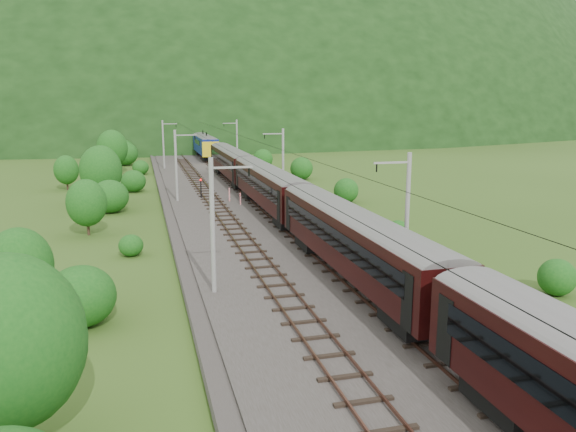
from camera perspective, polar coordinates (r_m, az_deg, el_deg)
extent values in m
plane|color=#324D18|center=(35.36, 2.62, -7.29)|extent=(600.00, 600.00, 0.00)
cube|color=#38332D|center=(44.55, -1.23, -3.08)|extent=(14.00, 220.00, 0.30)
cube|color=brown|center=(43.86, -5.20, -2.89)|extent=(0.08, 220.00, 0.15)
cube|color=brown|center=(44.11, -3.36, -2.78)|extent=(0.08, 220.00, 0.15)
cube|color=black|center=(44.01, -4.27, -3.01)|extent=(2.40, 220.00, 0.12)
cube|color=brown|center=(44.87, 0.86, -2.51)|extent=(0.08, 220.00, 0.15)
cube|color=brown|center=(45.27, 2.61, -2.40)|extent=(0.08, 220.00, 0.15)
cube|color=black|center=(45.10, 1.74, -2.62)|extent=(2.40, 220.00, 0.12)
cylinder|color=gray|center=(32.91, -7.67, -1.04)|extent=(0.28, 0.28, 8.00)
cube|color=gray|center=(32.51, -5.73, 4.93)|extent=(2.40, 0.12, 0.12)
cylinder|color=black|center=(32.72, -3.99, 4.48)|extent=(0.10, 0.10, 0.50)
cylinder|color=gray|center=(64.41, -11.30, 5.03)|extent=(0.28, 0.28, 8.00)
cube|color=gray|center=(64.20, -10.34, 8.09)|extent=(2.40, 0.12, 0.12)
cylinder|color=black|center=(64.31, -9.44, 7.86)|extent=(0.10, 0.10, 0.50)
cylinder|color=gray|center=(96.23, -12.55, 7.09)|extent=(0.28, 0.28, 8.00)
cube|color=gray|center=(96.10, -11.92, 9.15)|extent=(2.40, 0.12, 0.12)
cylinder|color=black|center=(96.17, -11.31, 8.99)|extent=(0.10, 0.10, 0.50)
cylinder|color=gray|center=(128.15, -13.18, 8.13)|extent=(0.28, 0.28, 8.00)
cube|color=gray|center=(128.05, -12.71, 9.67)|extent=(2.40, 0.12, 0.12)
cylinder|color=black|center=(128.10, -12.25, 9.56)|extent=(0.10, 0.10, 0.50)
cylinder|color=gray|center=(160.10, -13.56, 8.75)|extent=(0.28, 0.28, 8.00)
cube|color=gray|center=(160.01, -13.18, 9.99)|extent=(2.40, 0.12, 0.12)
cylinder|color=black|center=(160.06, -12.82, 9.90)|extent=(0.10, 0.10, 0.50)
cylinder|color=gray|center=(36.52, 12.00, 0.07)|extent=(0.28, 0.28, 8.00)
cube|color=gray|center=(35.48, 10.50, 5.36)|extent=(2.40, 0.12, 0.12)
cylinder|color=black|center=(35.10, 8.99, 4.85)|extent=(0.10, 0.10, 0.50)
cylinder|color=gray|center=(66.32, -0.51, 5.44)|extent=(0.28, 0.28, 8.00)
cube|color=gray|center=(65.75, -1.54, 8.35)|extent=(2.40, 0.12, 0.12)
cylinder|color=black|center=(65.55, -2.39, 8.07)|extent=(0.10, 0.10, 0.50)
cylinder|color=gray|center=(97.53, -5.20, 7.38)|extent=(0.28, 0.28, 8.00)
cube|color=gray|center=(97.14, -5.94, 9.36)|extent=(2.40, 0.12, 0.12)
cylinder|color=black|center=(97.00, -6.53, 9.16)|extent=(0.10, 0.10, 0.50)
cylinder|color=gray|center=(129.12, -7.62, 8.36)|extent=(0.28, 0.28, 8.00)
cube|color=gray|center=(128.83, -8.20, 9.85)|extent=(2.40, 0.12, 0.12)
cylinder|color=black|center=(128.73, -8.64, 9.70)|extent=(0.10, 0.10, 0.50)
cylinder|color=gray|center=(160.88, -9.09, 8.94)|extent=(0.28, 0.28, 8.00)
cube|color=gray|center=(160.64, -9.56, 10.14)|extent=(2.40, 0.12, 0.12)
cylinder|color=black|center=(160.56, -9.92, 10.02)|extent=(0.10, 0.10, 0.50)
cylinder|color=black|center=(42.81, -4.41, 5.75)|extent=(0.03, 198.00, 0.03)
cylinder|color=black|center=(43.93, 1.79, 5.93)|extent=(0.03, 198.00, 0.03)
ellipsoid|color=black|center=(292.29, -12.98, 9.10)|extent=(504.00, 360.00, 244.00)
cube|color=black|center=(22.63, 21.79, -16.70)|extent=(2.26, 3.29, 0.92)
cube|color=black|center=(34.78, 6.71, -2.47)|extent=(2.98, 22.61, 3.08)
cylinder|color=slate|center=(34.47, 6.76, -0.23)|extent=(2.98, 22.50, 2.98)
cube|color=black|center=(34.17, 4.37, -2.03)|extent=(0.05, 19.90, 1.18)
cube|color=black|center=(35.26, 9.01, -1.72)|extent=(0.05, 19.90, 1.18)
cube|color=black|center=(28.52, 12.51, -10.10)|extent=(2.26, 3.29, 0.92)
cube|color=black|center=(42.50, 2.75, -2.58)|extent=(2.26, 3.29, 0.92)
cube|color=black|center=(56.90, -1.97, 3.11)|extent=(2.98, 22.61, 3.08)
cylinder|color=slate|center=(56.71, -1.98, 4.50)|extent=(2.98, 22.50, 2.98)
cube|color=black|center=(56.53, -3.47, 3.42)|extent=(0.05, 19.90, 1.18)
cube|color=black|center=(57.19, -0.49, 3.54)|extent=(0.05, 19.90, 1.18)
cube|color=black|center=(49.69, 0.08, -0.48)|extent=(2.26, 3.29, 0.92)
cube|color=black|center=(64.85, -3.52, 2.36)|extent=(2.26, 3.29, 0.92)
cube|color=black|center=(79.82, -5.75, 5.52)|extent=(2.98, 22.61, 3.08)
cylinder|color=slate|center=(79.69, -5.77, 6.51)|extent=(2.98, 22.50, 2.98)
cube|color=black|center=(79.56, -6.84, 5.74)|extent=(0.05, 19.90, 1.18)
cube|color=black|center=(80.03, -4.68, 5.82)|extent=(0.05, 19.90, 1.18)
cube|color=black|center=(72.33, -4.72, 3.31)|extent=(2.26, 3.29, 0.92)
cube|color=black|center=(87.82, -6.55, 4.74)|extent=(2.26, 3.29, 0.92)
cube|color=navy|center=(112.17, -8.44, 7.21)|extent=(2.98, 18.50, 3.08)
cylinder|color=slate|center=(112.08, -8.46, 7.91)|extent=(2.98, 18.41, 2.98)
cube|color=black|center=(111.99, -9.22, 7.36)|extent=(0.05, 16.28, 1.18)
cube|color=black|center=(112.32, -7.67, 7.42)|extent=(0.05, 16.28, 1.18)
cube|color=black|center=(105.94, -8.01, 5.87)|extent=(2.26, 3.29, 0.92)
cube|color=black|center=(118.75, -8.77, 6.46)|extent=(2.26, 3.29, 0.92)
cube|color=yellow|center=(121.16, -8.93, 7.41)|extent=(3.04, 0.50, 2.77)
cube|color=yellow|center=(103.23, -7.86, 6.73)|extent=(3.04, 0.50, 2.77)
cube|color=black|center=(115.01, -8.64, 8.36)|extent=(0.08, 1.60, 0.92)
cylinder|color=red|center=(63.74, -5.97, 2.18)|extent=(0.16, 0.16, 1.52)
cylinder|color=red|center=(61.51, -4.86, 1.76)|extent=(0.14, 0.14, 1.31)
cylinder|color=black|center=(66.37, -8.84, 2.72)|extent=(0.14, 0.14, 2.06)
sphere|color=red|center=(66.22, -8.86, 3.64)|extent=(0.25, 0.25, 0.25)
ellipsoid|color=#165215|center=(31.01, -20.28, -7.66)|extent=(3.55, 3.55, 3.20)
ellipsoid|color=#165215|center=(43.69, -15.67, -2.90)|extent=(1.83, 1.83, 1.65)
ellipsoid|color=#165215|center=(61.05, -17.63, 1.91)|extent=(3.83, 3.83, 3.45)
ellipsoid|color=#165215|center=(74.24, -15.44, 3.43)|extent=(3.13, 3.13, 2.82)
ellipsoid|color=#165215|center=(91.73, -14.74, 4.80)|extent=(2.54, 2.54, 2.29)
ellipsoid|color=#165215|center=(105.47, -16.30, 6.11)|extent=(4.77, 4.77, 4.30)
ellipsoid|color=#165215|center=(119.95, -16.38, 6.57)|extent=(4.08, 4.08, 3.67)
cylinder|color=black|center=(21.04, -25.99, -16.77)|extent=(0.24, 0.24, 3.73)
ellipsoid|color=#165215|center=(20.16, -26.54, -11.40)|extent=(4.79, 4.79, 5.75)
cylinder|color=black|center=(33.41, -25.38, -7.15)|extent=(0.24, 0.24, 2.69)
ellipsoid|color=#165215|center=(32.98, -25.62, -4.61)|extent=(3.46, 3.46, 4.16)
cylinder|color=black|center=(51.52, -19.67, -0.39)|extent=(0.24, 0.24, 2.66)
ellipsoid|color=#165215|center=(51.25, -19.79, 1.27)|extent=(3.42, 3.42, 4.11)
cylinder|color=black|center=(66.21, -18.37, 2.65)|extent=(0.24, 0.24, 3.61)
ellipsoid|color=#165215|center=(65.94, -18.49, 4.42)|extent=(4.64, 4.64, 5.56)
cylinder|color=black|center=(78.94, -21.53, 3.37)|extent=(0.24, 0.24, 2.45)
ellipsoid|color=#165215|center=(78.77, -21.61, 4.38)|extent=(3.15, 3.15, 3.78)
cylinder|color=black|center=(94.94, -17.35, 5.32)|extent=(0.24, 0.24, 3.77)
ellipsoid|color=#165215|center=(94.74, -17.43, 6.61)|extent=(4.84, 4.84, 5.81)
ellipsoid|color=#165215|center=(37.37, 25.65, -5.80)|extent=(2.23, 2.23, 2.01)
ellipsoid|color=#165215|center=(46.91, 11.10, -1.67)|extent=(1.87, 1.87, 1.68)
ellipsoid|color=#165215|center=(64.41, 5.92, 2.47)|extent=(2.83, 2.83, 2.55)
ellipsoid|color=#165215|center=(83.02, 1.38, 4.74)|extent=(3.33, 3.33, 3.00)
ellipsoid|color=#165215|center=(96.30, -2.57, 5.70)|extent=(3.38, 3.38, 3.04)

